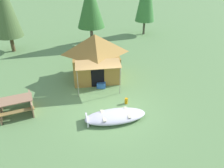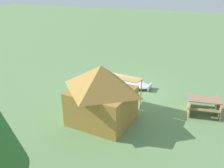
{
  "view_description": "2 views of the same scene",
  "coord_description": "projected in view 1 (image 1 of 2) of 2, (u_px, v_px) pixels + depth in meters",
  "views": [
    {
      "loc": [
        -2.76,
        -8.69,
        6.68
      ],
      "look_at": [
        0.31,
        1.01,
        0.87
      ],
      "focal_mm": 35.34,
      "sensor_mm": 36.0,
      "label": 1
    },
    {
      "loc": [
        -3.77,
        13.4,
        6.52
      ],
      "look_at": [
        0.45,
        0.94,
        0.81
      ],
      "focal_mm": 40.32,
      "sensor_mm": 36.0,
      "label": 2
    }
  ],
  "objects": [
    {
      "name": "ground_plane",
      "position": [
        112.0,
        109.0,
        11.23
      ],
      "size": [
        80.0,
        80.0,
        0.0
      ],
      "primitive_type": "plane",
      "color": "#628B52"
    },
    {
      "name": "beached_rowboat",
      "position": [
        115.0,
        116.0,
        10.42
      ],
      "size": [
        3.01,
        1.45,
        0.36
      ],
      "color": "silver",
      "rests_on": "ground_plane"
    },
    {
      "name": "canvas_cabin_tent",
      "position": [
        95.0,
        56.0,
        13.49
      ],
      "size": [
        3.34,
        3.91,
        2.84
      ],
      "color": "#A27634",
      "rests_on": "ground_plane"
    },
    {
      "name": "picnic_table",
      "position": [
        16.0,
        104.0,
        10.75
      ],
      "size": [
        1.76,
        1.68,
        0.78
      ],
      "color": "#9E7457",
      "rests_on": "ground_plane"
    },
    {
      "name": "cooler_box",
      "position": [
        101.0,
        85.0,
        13.05
      ],
      "size": [
        0.6,
        0.53,
        0.3
      ],
      "primitive_type": "cube",
      "rotation": [
        0.0,
        0.0,
        2.74
      ],
      "color": "#2F63B4",
      "rests_on": "ground_plane"
    },
    {
      "name": "fuel_can",
      "position": [
        126.0,
        101.0,
        11.59
      ],
      "size": [
        0.22,
        0.22,
        0.32
      ],
      "primitive_type": "cylinder",
      "rotation": [
        0.0,
        0.0,
        5.84
      ],
      "color": "orange",
      "rests_on": "ground_plane"
    },
    {
      "name": "pine_tree_back_left",
      "position": [
        90.0,
        4.0,
        17.62
      ],
      "size": [
        2.26,
        2.26,
        5.4
      ],
      "color": "brown",
      "rests_on": "ground_plane"
    },
    {
      "name": "pine_tree_back_right",
      "position": [
        2.0,
        2.0,
        16.31
      ],
      "size": [
        2.1,
        2.1,
        6.56
      ],
      "color": "brown",
      "rests_on": "ground_plane"
    }
  ]
}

